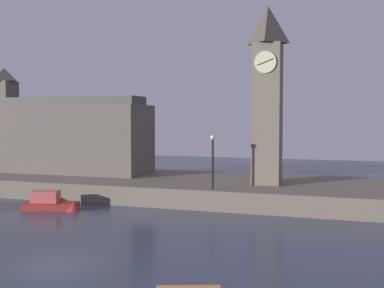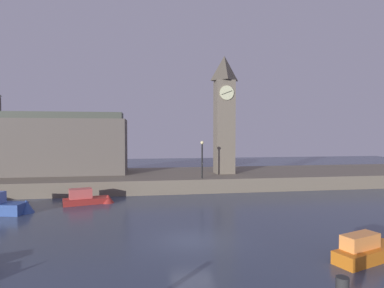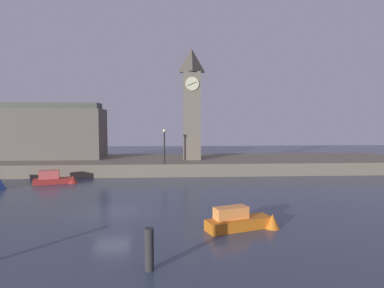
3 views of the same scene
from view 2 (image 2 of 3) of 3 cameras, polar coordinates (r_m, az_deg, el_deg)
name	(u,v)px [view 2 (image 2 of 3)]	position (r m, az deg, el deg)	size (l,w,h in m)	color
ground_plane	(192,241)	(19.58, 0.07, -17.03)	(120.00, 120.00, 0.00)	#384256
far_embankment	(167,179)	(38.80, -4.43, -6.31)	(70.00, 12.00, 1.50)	#6B6051
clock_tower	(224,113)	(38.45, 5.81, 5.60)	(2.41, 2.46, 14.06)	#6B6051
parliament_hall	(51,144)	(40.95, -24.00, 0.07)	(16.58, 5.42, 10.39)	#5B544C
streetlamp	(202,155)	(33.93, 1.83, -2.01)	(0.36, 0.36, 4.01)	black
boat_dinghy_red	(91,199)	(30.45, -17.72, -9.32)	(4.87, 2.55, 1.57)	maroon
boat_patrol_orange	(375,251)	(19.14, 29.97, -16.25)	(4.84, 2.44, 1.51)	orange
boat_tour_blue	(0,206)	(29.62, -31.17, -9.47)	(5.41, 2.44, 1.84)	#2D4C93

